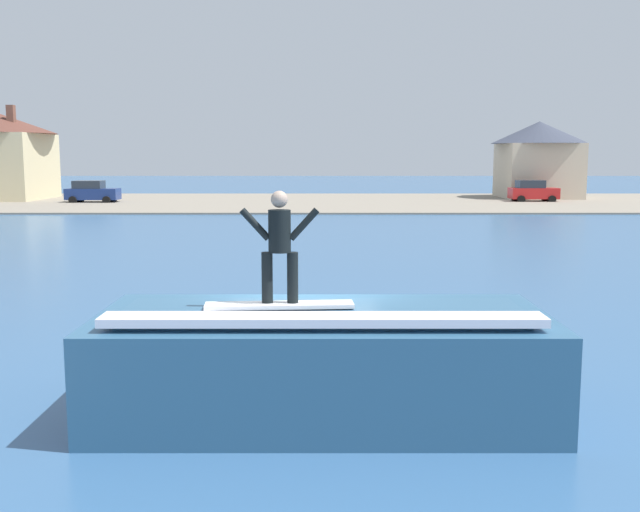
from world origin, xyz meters
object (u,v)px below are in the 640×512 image
Objects in this scene: surfboard at (277,305)px; wave_crest at (321,361)px; car_far_shore at (530,191)px; house_gabled_white at (536,156)px; car_near_shore at (90,192)px; surfer at (278,241)px.

wave_crest is at bearing 34.79° from surfboard.
car_far_shore is 6.26m from house_gabled_white.
house_gabled_white reaches higher than car_near_shore.
surfer is at bearing -109.78° from car_far_shore.
surfboard is at bearing -109.79° from house_gabled_white.
car_near_shore is at bearing 109.95° from surfboard.
car_near_shore is (-18.68, 49.32, 0.13)m from wave_crest.
house_gabled_white is at bearing 9.47° from car_near_shore.
car_far_shore is 0.46× the size of house_gabled_white.
surfer is at bearing 77.28° from surfboard.
wave_crest is 2.01m from surfer.
surfer reaches higher than car_far_shore.
car_near_shore is (-18.07, 49.72, -1.74)m from surfer.
surfer reaches higher than surfboard.
house_gabled_white is at bearing 69.98° from car_far_shore.
surfboard is at bearing -109.77° from car_far_shore.
surfboard is 59.69m from house_gabled_white.
wave_crest is 1.72× the size of car_far_shore.
wave_crest is 1.21m from surfboard.
house_gabled_white is (38.27, 6.38, 2.89)m from car_near_shore.
car_far_shore is (18.29, 50.88, -1.74)m from surfer.
car_near_shore reaches higher than surfboard.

